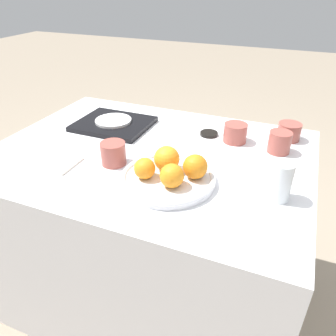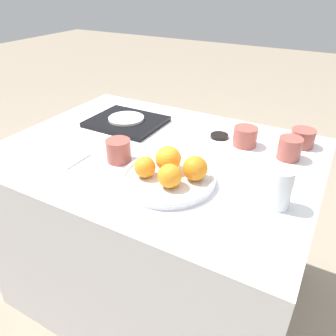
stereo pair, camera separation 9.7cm
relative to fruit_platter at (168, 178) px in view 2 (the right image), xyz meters
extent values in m
plane|color=gray|center=(-0.14, 0.16, -0.73)|extent=(12.00, 12.00, 0.00)
cube|color=white|center=(-0.14, 0.16, -0.37)|extent=(1.12, 0.83, 0.72)
cylinder|color=silver|center=(0.00, 0.00, 0.00)|extent=(0.28, 0.28, 0.02)
torus|color=silver|center=(0.00, 0.00, 0.00)|extent=(0.29, 0.29, 0.02)
sphere|color=orange|center=(0.03, -0.04, 0.04)|extent=(0.07, 0.07, 0.07)
sphere|color=orange|center=(-0.02, 0.04, 0.04)|extent=(0.08, 0.08, 0.08)
sphere|color=orange|center=(-0.06, -0.03, 0.04)|extent=(0.06, 0.06, 0.06)
sphere|color=orange|center=(0.08, 0.03, 0.04)|extent=(0.07, 0.07, 0.07)
cylinder|color=silver|center=(0.32, 0.04, 0.04)|extent=(0.06, 0.06, 0.11)
cube|color=black|center=(-0.37, 0.31, 0.00)|extent=(0.29, 0.25, 0.02)
cylinder|color=white|center=(-0.37, 0.31, 0.01)|extent=(0.15, 0.15, 0.01)
cylinder|color=#9E4C42|center=(0.29, 0.33, 0.02)|extent=(0.08, 0.08, 0.08)
cylinder|color=#9E4C42|center=(-0.21, 0.04, 0.02)|extent=(0.08, 0.08, 0.08)
cylinder|color=#9E4C42|center=(0.31, 0.45, 0.02)|extent=(0.09, 0.09, 0.06)
cylinder|color=#9E4C42|center=(0.13, 0.35, 0.02)|extent=(0.09, 0.09, 0.07)
cube|color=silver|center=(-0.37, -0.04, -0.01)|extent=(0.10, 0.12, 0.01)
cylinder|color=black|center=(0.02, 0.37, -0.01)|extent=(0.07, 0.07, 0.01)
camera|label=1|loc=(0.32, -0.77, 0.53)|focal=35.00mm
camera|label=2|loc=(0.40, -0.73, 0.53)|focal=35.00mm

